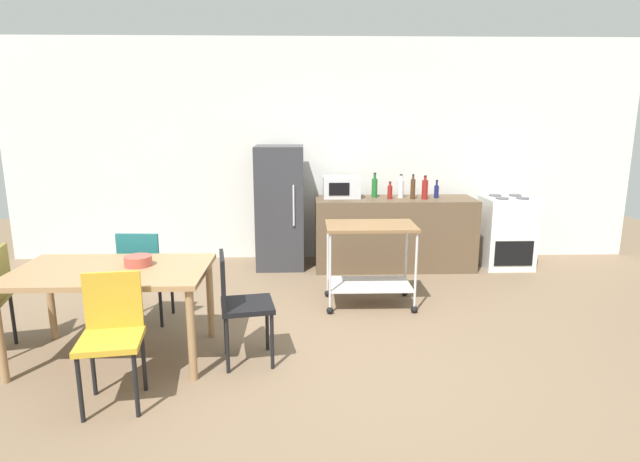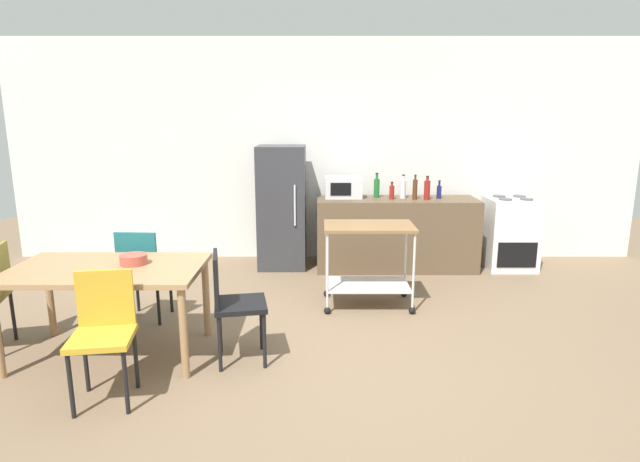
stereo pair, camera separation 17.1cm
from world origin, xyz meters
The scene contains 18 objects.
ground_plane centered at (0.00, 0.00, 0.00)m, with size 12.00×12.00×0.00m, color brown.
back_wall centered at (0.00, 3.20, 1.45)m, with size 8.40×0.12×2.90m, color silver.
kitchen_counter centered at (0.90, 2.60, 0.45)m, with size 2.00×0.64×0.90m, color brown.
dining_table centered at (-1.76, 0.12, 0.67)m, with size 1.50×0.90×0.75m.
chair_black centered at (-0.76, 0.02, 0.52)m, with size 0.47×0.47×0.89m.
chair_teal centered at (-1.73, 0.85, 0.52)m, with size 0.42×0.42×0.89m.
chair_mustard centered at (-1.54, -0.54, 0.52)m, with size 0.45×0.45×0.89m.
stove_oven centered at (2.35, 2.62, 0.45)m, with size 0.60×0.61×0.92m.
refrigerator centered at (-0.55, 2.70, 0.78)m, with size 0.60×0.63×1.55m.
kitchen_cart centered at (0.43, 1.26, 0.57)m, with size 0.91×0.57×0.85m.
microwave centered at (0.23, 2.70, 1.03)m, with size 0.46×0.35×0.26m.
bottle_soda centered at (0.65, 2.69, 1.03)m, with size 0.07×0.07×0.31m.
bottle_soy_sauce centered at (0.82, 2.56, 0.99)m, with size 0.06×0.06×0.22m.
bottle_vinegar centered at (0.97, 2.64, 1.02)m, with size 0.08×0.08×0.30m.
bottle_sparkling_water centered at (1.11, 2.54, 1.03)m, with size 0.06×0.06×0.31m.
bottle_wine centered at (1.25, 2.52, 1.03)m, with size 0.07×0.07×0.29m.
bottle_hot_sauce centered at (1.42, 2.62, 0.99)m, with size 0.06×0.06×0.23m.
fruit_bowl centered at (-1.57, 0.20, 0.79)m, with size 0.21×0.21×0.08m, color #B24C3F.
Camera 1 is at (-0.24, -3.85, 1.93)m, focal length 29.30 mm.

